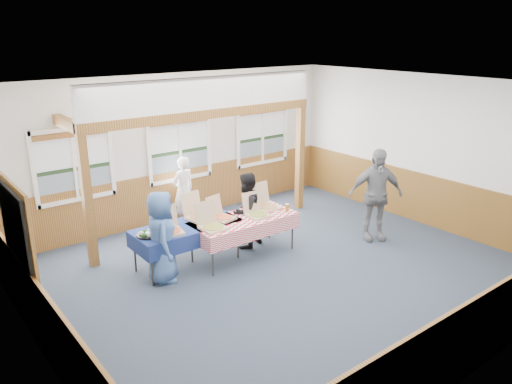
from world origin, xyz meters
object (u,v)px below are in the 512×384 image
Objects in this scene: table_right at (243,220)px; man_blue at (161,237)px; woman_black at (246,210)px; table_left at (187,228)px; person_grey at (375,195)px; woman_white at (183,190)px.

table_right is 1.32× the size of man_blue.
table_right is 0.43m from woman_black.
table_left is 1.11× the size of person_grey.
man_blue is (-1.61, -2.08, 0.04)m from woman_white.
man_blue is at bearing -176.11° from table_right.
person_grey is at bearing -82.40° from man_blue.
woman_white reaches higher than table_left.
woman_white is 1.86m from woman_black.
table_right is at bearing -32.52° from table_left.
woman_white is at bearing 46.16° from table_left.
woman_black is 0.79× the size of person_grey.
table_left is at bearing -46.92° from man_blue.
man_blue reaches higher than woman_black.
woman_white is at bearing 96.78° from table_right.
table_left is 1.00× the size of table_right.
person_grey is at bearing -35.38° from table_left.
woman_black is at bearing -15.71° from table_left.
table_right is at bearing -70.60° from man_blue.
woman_white is 4.03m from person_grey.
woman_white reaches higher than woman_black.
man_blue reaches higher than woman_white.
table_left is 2.07m from woman_white.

